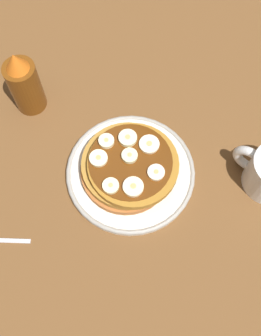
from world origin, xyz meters
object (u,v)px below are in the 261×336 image
object	(u,v)px
plate	(131,172)
banana_slice_4	(156,173)
banana_slice_3	(99,158)
banana_slice_2	(110,185)
pancake_stack	(128,167)
banana_slice_0	(130,156)
banana_slice_7	(106,141)
banana_slice_1	(128,138)
banana_slice_5	(133,187)
banana_slice_6	(149,144)
syrup_bottle	(24,84)

from	to	relation	value
plate	banana_slice_4	distance (cm)	6.81
banana_slice_3	banana_slice_2	bearing A→B (deg)	147.64
plate	pancake_stack	world-z (taller)	pancake_stack
banana_slice_0	banana_slice_7	world-z (taller)	same
banana_slice_1	banana_slice_7	world-z (taller)	same
banana_slice_5	banana_slice_7	bearing A→B (deg)	-26.22
banana_slice_1	banana_slice_4	xyz separation A→B (cm)	(-7.31, 2.42, -0.11)
banana_slice_3	banana_slice_7	bearing A→B (deg)	-76.44
banana_slice_0	banana_slice_6	size ratio (longest dim) A/B	0.78
banana_slice_2	syrup_bottle	bearing A→B (deg)	-15.76
banana_slice_4	syrup_bottle	distance (cm)	28.43
banana_slice_4	banana_slice_2	bearing A→B (deg)	52.10
plate	banana_slice_7	world-z (taller)	banana_slice_7
banana_slice_1	banana_slice_4	world-z (taller)	banana_slice_1
banana_slice_1	banana_slice_3	world-z (taller)	banana_slice_1
banana_slice_3	plate	bearing A→B (deg)	-149.01
plate	banana_slice_5	xyz separation A→B (cm)	(-3.02, 3.56, 5.06)
banana_slice_7	banana_slice_2	bearing A→B (deg)	130.56
banana_slice_3	syrup_bottle	distance (cm)	19.71
plate	banana_slice_3	distance (cm)	7.26
banana_slice_3	syrup_bottle	xyz separation A→B (cm)	(19.31, -3.92, 0.52)
pancake_stack	banana_slice_5	distance (cm)	5.21
plate	pancake_stack	distance (cm)	2.59
banana_slice_6	syrup_bottle	world-z (taller)	syrup_bottle
banana_slice_5	syrup_bottle	world-z (taller)	syrup_bottle
pancake_stack	banana_slice_1	distance (cm)	4.91
banana_slice_4	syrup_bottle	size ratio (longest dim) A/B	0.20
banana_slice_4	banana_slice_5	size ratio (longest dim) A/B	0.84
banana_slice_2	banana_slice_7	bearing A→B (deg)	-49.44
banana_slice_0	banana_slice_2	size ratio (longest dim) A/B	0.99
plate	syrup_bottle	xyz separation A→B (cm)	(23.82, -1.21, 5.52)
banana_slice_5	banana_slice_3	bearing A→B (deg)	-6.45
banana_slice_5	syrup_bottle	distance (cm)	27.27
banana_slice_0	banana_slice_7	bearing A→B (deg)	0.38
banana_slice_2	banana_slice_3	bearing A→B (deg)	-32.36
plate	banana_slice_4	xyz separation A→B (cm)	(-4.60, -0.63, 4.98)
plate	banana_slice_5	bearing A→B (deg)	130.32
banana_slice_6	syrup_bottle	bearing A→B (deg)	6.94
syrup_bottle	banana_slice_1	bearing A→B (deg)	-175.00
pancake_stack	banana_slice_5	bearing A→B (deg)	134.87
banana_slice_2	banana_slice_5	distance (cm)	3.71
pancake_stack	banana_slice_4	xyz separation A→B (cm)	(-4.80, -0.95, 2.41)
plate	banana_slice_2	world-z (taller)	banana_slice_2
banana_slice_7	plate	bearing A→B (deg)	174.23
plate	banana_slice_7	bearing A→B (deg)	-5.77
plate	banana_slice_7	distance (cm)	7.37
banana_slice_0	banana_slice_6	world-z (taller)	banana_slice_0
plate	banana_slice_7	xyz separation A→B (cm)	(5.30, -0.53, 5.09)
banana_slice_2	syrup_bottle	distance (cm)	24.60
plate	banana_slice_6	distance (cm)	6.57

